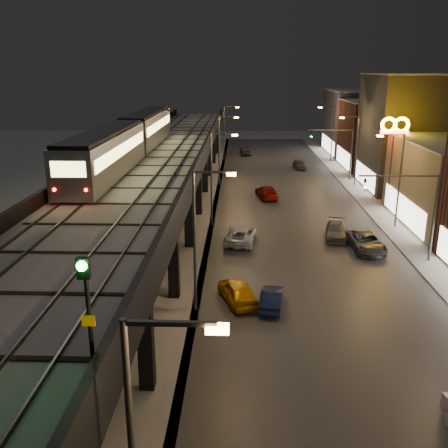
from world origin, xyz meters
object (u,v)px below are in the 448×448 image
object	(u,v)px
subway_train	(130,138)
car_mid_dark	(267,192)
car_far_white	(245,151)
car_onc_dark	(366,243)
car_onc_white	(336,231)
rail_signal	(86,290)
car_mid_silver	(241,235)
car_taxi	(238,292)
car_near_white	(272,299)
car_onc_red	(299,165)

from	to	relation	value
subway_train	car_mid_dark	xyz separation A→B (m)	(13.67, 9.98, -7.63)
car_far_white	subway_train	bearing A→B (deg)	70.23
car_onc_dark	car_onc_white	bearing A→B (deg)	117.02
car_mid_dark	car_far_white	size ratio (longest dim) A/B	1.11
rail_signal	car_onc_dark	distance (m)	32.31
car_mid_silver	car_onc_dark	size ratio (longest dim) A/B	0.98
car_taxi	car_onc_white	bearing A→B (deg)	-141.65
subway_train	car_taxi	xyz separation A→B (m)	(10.42, -17.80, -7.61)
car_taxi	car_mid_silver	distance (m)	11.70
car_near_white	car_mid_dark	world-z (taller)	car_mid_dark
car_near_white	car_onc_red	bearing A→B (deg)	-90.71
car_far_white	car_taxi	bearing A→B (deg)	84.65
car_mid_dark	car_onc_dark	xyz separation A→B (m)	(7.43, -17.75, 0.01)
car_onc_red	car_taxi	bearing A→B (deg)	-106.38
car_near_white	car_mid_dark	bearing A→B (deg)	-84.37
subway_train	car_onc_white	distance (m)	21.19
car_onc_red	car_onc_white	bearing A→B (deg)	-95.81
rail_signal	car_onc_white	bearing A→B (deg)	67.42
car_mid_dark	car_onc_white	size ratio (longest dim) A/B	1.08
car_mid_dark	car_onc_white	distance (m)	15.51
rail_signal	car_onc_red	world-z (taller)	rail_signal
subway_train	car_taxi	distance (m)	21.99
car_taxi	car_near_white	distance (m)	2.29
car_near_white	car_onc_dark	xyz separation A→B (m)	(8.52, 10.76, 0.11)
car_far_white	car_onc_dark	distance (m)	50.24
car_near_white	car_far_white	world-z (taller)	car_far_white
car_near_white	car_onc_dark	size ratio (longest dim) A/B	0.72
car_onc_dark	car_near_white	bearing A→B (deg)	-131.14
subway_train	car_near_white	world-z (taller)	subway_train
car_mid_silver	car_onc_red	xyz separation A→B (m)	(8.99, 34.54, -0.05)
car_onc_red	rail_signal	bearing A→B (deg)	-106.83
car_mid_silver	car_onc_dark	bearing A→B (deg)	178.41
car_onc_dark	car_onc_red	world-z (taller)	car_onc_dark
car_onc_white	rail_signal	bearing A→B (deg)	-102.99
car_mid_silver	rail_signal	bearing A→B (deg)	89.23
car_taxi	car_mid_dark	bearing A→B (deg)	-114.82
car_onc_dark	car_onc_white	xyz separation A→B (m)	(-1.88, 3.28, -0.06)
car_mid_silver	car_onc_dark	world-z (taller)	car_onc_dark
car_taxi	car_near_white	world-z (taller)	car_taxi
rail_signal	car_onc_white	size ratio (longest dim) A/B	0.69
car_mid_silver	car_mid_dark	world-z (taller)	car_mid_dark
car_onc_dark	car_mid_dark	bearing A→B (deg)	109.94
car_near_white	car_far_white	bearing A→B (deg)	-81.12
car_mid_silver	car_onc_white	xyz separation A→B (m)	(8.59, 1.61, -0.05)
car_near_white	car_onc_red	distance (m)	47.49
subway_train	car_mid_silver	world-z (taller)	subway_train
rail_signal	car_onc_red	xyz separation A→B (m)	(13.23, 63.78, -8.24)
car_onc_dark	car_onc_red	bearing A→B (deg)	89.56
subway_train	car_far_white	distance (m)	43.75
car_onc_red	subway_train	bearing A→B (deg)	-129.74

